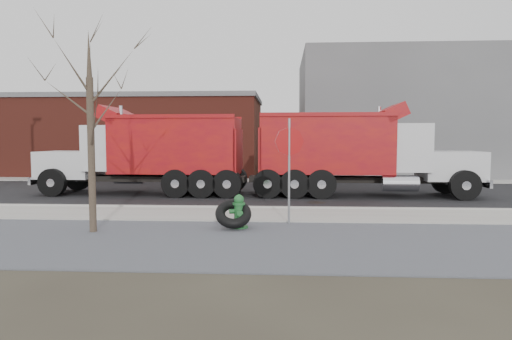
# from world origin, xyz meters

# --- Properties ---
(ground) EXTENTS (120.00, 120.00, 0.00)m
(ground) POSITION_xyz_m (0.00, 0.00, 0.00)
(ground) COLOR #383328
(ground) RESTS_ON ground
(gravel_verge) EXTENTS (60.00, 5.00, 0.03)m
(gravel_verge) POSITION_xyz_m (0.00, -3.50, 0.01)
(gravel_verge) COLOR gray
(gravel_verge) RESTS_ON ground
(sidewalk) EXTENTS (60.00, 2.50, 0.06)m
(sidewalk) POSITION_xyz_m (0.00, 0.25, 0.03)
(sidewalk) COLOR #9E9B93
(sidewalk) RESTS_ON ground
(curb) EXTENTS (60.00, 0.15, 0.11)m
(curb) POSITION_xyz_m (0.00, 1.55, 0.06)
(curb) COLOR #9E9B93
(curb) RESTS_ON ground
(road) EXTENTS (60.00, 9.40, 0.02)m
(road) POSITION_xyz_m (0.00, 6.30, 0.01)
(road) COLOR black
(road) RESTS_ON ground
(far_sidewalk) EXTENTS (60.00, 2.00, 0.06)m
(far_sidewalk) POSITION_xyz_m (0.00, 12.00, 0.03)
(far_sidewalk) COLOR #9E9B93
(far_sidewalk) RESTS_ON ground
(building_grey) EXTENTS (12.00, 10.00, 8.00)m
(building_grey) POSITION_xyz_m (9.00, 18.00, 4.00)
(building_grey) COLOR slate
(building_grey) RESTS_ON ground
(building_brick) EXTENTS (20.20, 8.20, 5.30)m
(building_brick) POSITION_xyz_m (-10.00, 17.00, 2.65)
(building_brick) COLOR maroon
(building_brick) RESTS_ON ground
(bare_tree) EXTENTS (3.20, 3.20, 5.20)m
(bare_tree) POSITION_xyz_m (-3.20, -2.60, 3.30)
(bare_tree) COLOR #382D23
(bare_tree) RESTS_ON ground
(fire_hydrant) EXTENTS (0.54, 0.52, 0.94)m
(fire_hydrant) POSITION_xyz_m (0.54, -1.85, 0.43)
(fire_hydrant) COLOR #296C34
(fire_hydrant) RESTS_ON ground
(truck_tire) EXTENTS (1.10, 1.07, 0.81)m
(truck_tire) POSITION_xyz_m (0.40, -1.97, 0.43)
(truck_tire) COLOR black
(truck_tire) RESTS_ON ground
(stop_sign) EXTENTS (0.81, 0.15, 3.01)m
(stop_sign) POSITION_xyz_m (1.90, -1.25, 2.03)
(stop_sign) COLOR gray
(stop_sign) RESTS_ON ground
(dump_truck_red_a) EXTENTS (9.60, 2.82, 3.83)m
(dump_truck_red_a) POSITION_xyz_m (4.79, 5.43, 1.95)
(dump_truck_red_a) COLOR black
(dump_truck_red_a) RESTS_ON ground
(dump_truck_red_b) EXTENTS (8.99, 2.73, 3.77)m
(dump_truck_red_b) POSITION_xyz_m (-4.02, 5.47, 1.92)
(dump_truck_red_b) COLOR black
(dump_truck_red_b) RESTS_ON ground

